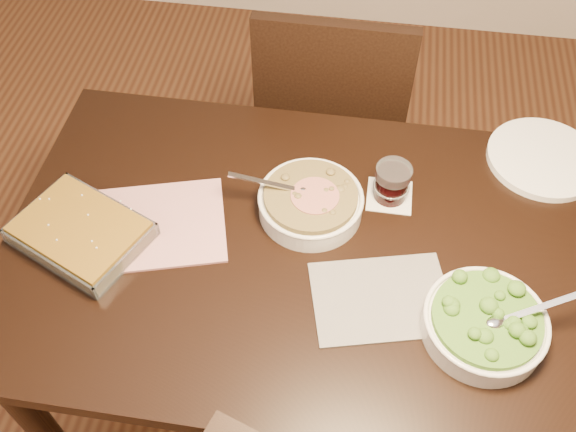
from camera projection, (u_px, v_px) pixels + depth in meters
The scene contains 11 objects.
ground at pixel (301, 382), 2.07m from camera, with size 4.00×4.00×0.00m, color #462314.
table at pixel (305, 269), 1.55m from camera, with size 1.40×0.90×0.75m.
magazine_a at pixel (151, 226), 1.51m from camera, with size 0.34×0.25×0.01m, color #AD3149.
magazine_b at pixel (381, 298), 1.39m from camera, with size 0.29×0.21×0.01m, color #222229.
coaster at pixel (389, 196), 1.57m from camera, with size 0.11×0.11×0.00m, color white.
stew_bowl at pixel (311, 202), 1.52m from camera, with size 0.28×0.25×0.09m.
broccoli_bowl at pixel (485, 324), 1.31m from camera, with size 0.28×0.26×0.10m.
baking_dish at pixel (81, 232), 1.47m from camera, with size 0.35×0.31×0.05m.
wine_tumbler at pixel (392, 182), 1.53m from camera, with size 0.09×0.09×0.10m.
dinner_plate at pixel (543, 158), 1.64m from camera, with size 0.28×0.28×0.02m, color white.
chair_far at pixel (332, 113), 2.07m from camera, with size 0.46×0.46×0.96m.
Camera 1 is at (0.09, -0.86, 1.95)m, focal length 40.00 mm.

